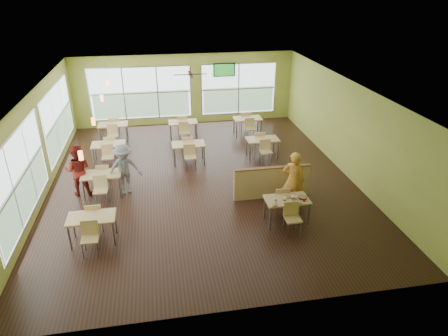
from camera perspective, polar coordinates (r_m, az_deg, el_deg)
The scene contains 20 objects.
room at distance 13.00m, azimuth -3.32°, elevation 4.61°, with size 12.00×12.04×3.20m.
window_bays at distance 15.93m, azimuth -14.25°, elevation 7.38°, with size 9.24×10.24×2.38m.
main_table at distance 11.18m, azimuth 8.97°, elevation -4.92°, with size 1.22×1.52×0.87m.
half_wall_divider at distance 12.43m, azimuth 6.87°, elevation -2.02°, with size 2.40×0.14×1.04m.
dining_tables at distance 14.88m, azimuth -8.04°, elevation 3.17°, with size 6.92×8.72×0.87m.
pendant_lights at distance 13.42m, azimuth -17.60°, elevation 7.98°, with size 0.11×7.31×0.86m.
ceiling_fan at distance 15.48m, azimuth -4.82°, elevation 13.20°, with size 1.25×1.25×0.29m.
tv_backwall at distance 18.63m, azimuth 0.02°, elevation 13.84°, with size 1.00×0.07×0.60m.
man_plaid at distance 11.82m, azimuth 9.89°, elevation -1.74°, with size 0.65×0.43×1.79m, color orange.
patron_maroon at distance 13.21m, azimuth -20.15°, elevation -0.28°, with size 0.81×0.63×1.66m, color maroon.
patron_grey at distance 12.86m, azimuth -14.09°, elevation -0.15°, with size 1.07×0.62×1.66m, color slate.
cup_blue at distance 10.93m, azimuth 7.38°, elevation -4.49°, with size 0.08×0.08×0.29m.
cup_yellow at distance 10.94m, azimuth 8.66°, elevation -4.47°, with size 0.10×0.10×0.36m.
cup_red_near at distance 11.06m, azimuth 9.75°, elevation -4.20°, with size 0.10×0.10×0.34m.
cup_red_far at distance 11.07m, azimuth 10.19°, elevation -4.27°, with size 0.09×0.09×0.31m.
food_basket at distance 11.21m, azimuth 11.17°, elevation -4.14°, with size 0.26×0.26×0.06m.
ketchup_cup at distance 11.07m, azimuth 11.39°, elevation -4.66°, with size 0.06×0.06×0.03m, color #B31809.
wrapper_left at distance 10.76m, azimuth 7.29°, elevation -5.27°, with size 0.15×0.13×0.04m, color olive.
wrapper_mid at distance 11.19m, azimuth 9.15°, elevation -4.03°, with size 0.21×0.18×0.05m, color olive.
wrapper_right at distance 10.95m, azimuth 10.83°, elevation -4.95°, with size 0.13×0.12×0.03m, color olive.
Camera 1 is at (-1.35, -12.07, 6.25)m, focal length 32.00 mm.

